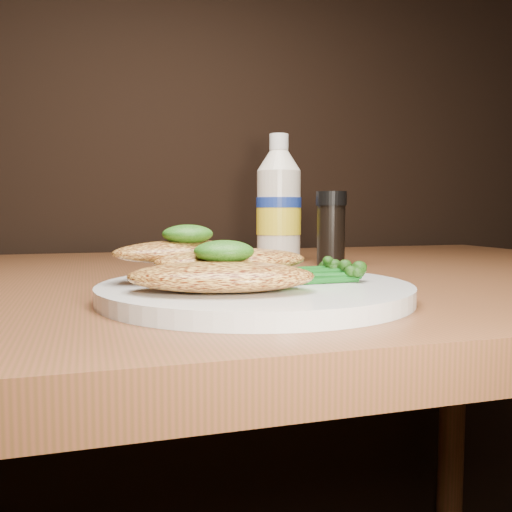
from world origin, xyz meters
name	(u,v)px	position (x,y,z in m)	size (l,w,h in m)	color
wall_back	(202,1)	(0.00, 1.50, 1.25)	(3.00, 0.01, 2.50)	black
plate	(255,291)	(-0.09, 0.84, 0.76)	(0.28, 0.28, 0.01)	silver
chicken_front	(221,277)	(-0.13, 0.80, 0.78)	(0.15, 0.08, 0.02)	gold
chicken_mid	(232,261)	(-0.10, 0.86, 0.78)	(0.14, 0.07, 0.02)	gold
chicken_back	(180,251)	(-0.15, 0.89, 0.79)	(0.13, 0.07, 0.02)	gold
pesto_front	(224,252)	(-0.12, 0.82, 0.80)	(0.05, 0.05, 0.02)	#0D3708
pesto_back	(188,234)	(-0.14, 0.88, 0.81)	(0.05, 0.04, 0.02)	#0D3708
broccolini_bundle	(298,269)	(-0.04, 0.85, 0.78)	(0.14, 0.11, 0.02)	#135818
mayo_bottle	(279,198)	(0.05, 1.18, 0.85)	(0.07, 0.07, 0.20)	silver
pepper_grinder	(331,229)	(0.11, 1.10, 0.80)	(0.04, 0.04, 0.11)	black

